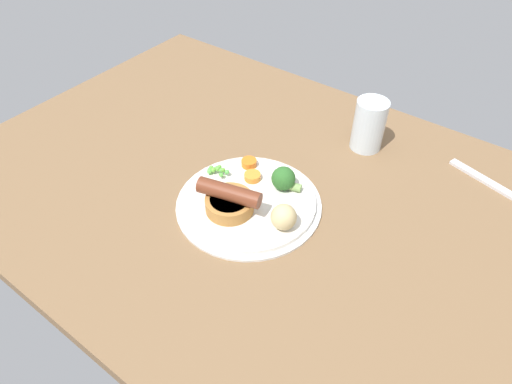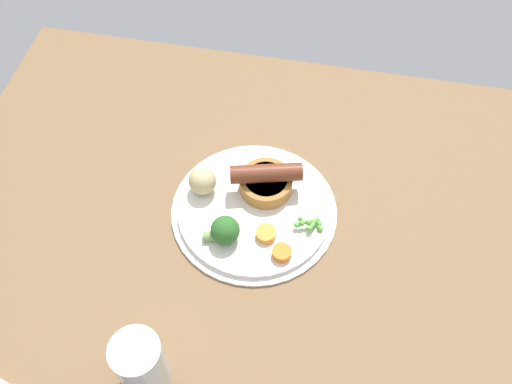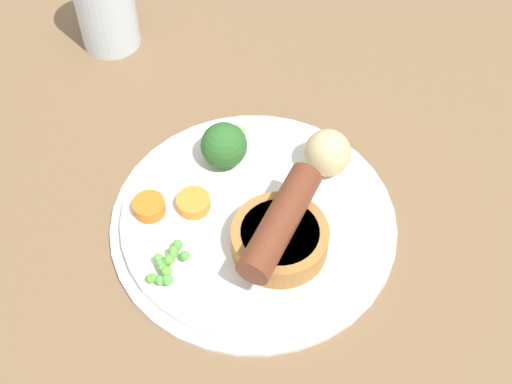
# 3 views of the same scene
# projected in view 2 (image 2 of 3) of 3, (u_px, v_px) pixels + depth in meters

# --- Properties ---
(dining_table) EXTENTS (1.10, 0.80, 0.03)m
(dining_table) POSITION_uv_depth(u_px,v_px,m) (276.00, 247.00, 0.88)
(dining_table) COLOR brown
(dining_table) RESTS_ON ground
(dinner_plate) EXTENTS (0.26, 0.26, 0.01)m
(dinner_plate) POSITION_uv_depth(u_px,v_px,m) (254.00, 210.00, 0.90)
(dinner_plate) COLOR silver
(dinner_plate) RESTS_ON dining_table
(sausage_pudding) EXTENTS (0.11, 0.08, 0.05)m
(sausage_pudding) POSITION_uv_depth(u_px,v_px,m) (266.00, 180.00, 0.89)
(sausage_pudding) COLOR #AD7538
(sausage_pudding) RESTS_ON dinner_plate
(pea_pile) EXTENTS (0.05, 0.03, 0.02)m
(pea_pile) POSITION_uv_depth(u_px,v_px,m) (310.00, 224.00, 0.86)
(pea_pile) COLOR #5CA53B
(pea_pile) RESTS_ON dinner_plate
(broccoli_floret_near) EXTENTS (0.06, 0.04, 0.04)m
(broccoli_floret_near) POSITION_uv_depth(u_px,v_px,m) (224.00, 230.00, 0.84)
(broccoli_floret_near) COLOR #2D6628
(broccoli_floret_near) RESTS_ON dinner_plate
(potato_chunk_1) EXTENTS (0.06, 0.06, 0.05)m
(potato_chunk_1) POSITION_uv_depth(u_px,v_px,m) (203.00, 181.00, 0.89)
(potato_chunk_1) COLOR #CCB77F
(potato_chunk_1) RESTS_ON dinner_plate
(carrot_slice_0) EXTENTS (0.03, 0.03, 0.01)m
(carrot_slice_0) POSITION_uv_depth(u_px,v_px,m) (266.00, 232.00, 0.86)
(carrot_slice_0) COLOR orange
(carrot_slice_0) RESTS_ON dinner_plate
(carrot_slice_2) EXTENTS (0.04, 0.04, 0.01)m
(carrot_slice_2) POSITION_uv_depth(u_px,v_px,m) (282.00, 253.00, 0.84)
(carrot_slice_2) COLOR orange
(carrot_slice_2) RESTS_ON dinner_plate
(drinking_glass) EXTENTS (0.06, 0.06, 0.11)m
(drinking_glass) POSITION_uv_depth(u_px,v_px,m) (141.00, 364.00, 0.71)
(drinking_glass) COLOR silver
(drinking_glass) RESTS_ON dining_table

